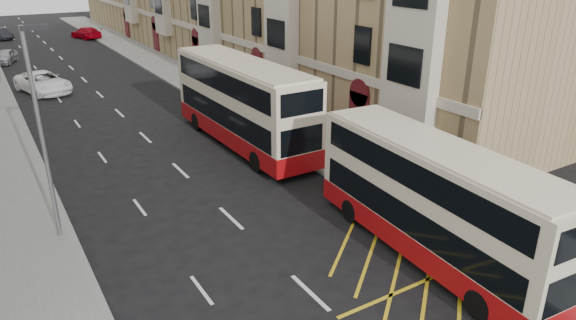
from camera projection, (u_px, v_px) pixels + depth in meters
pavement_right at (213, 91)px, 41.29m from camera, size 4.00×120.00×0.15m
kerb_right at (190, 94)px, 40.32m from camera, size 0.25×120.00×0.15m
kerb_left at (21, 118)px, 34.51m from camera, size 0.25×120.00×0.15m
road_markings at (73, 69)px, 49.30m from camera, size 10.00×110.00×0.01m
guard_railing at (414, 204)px, 20.97m from camera, size 0.06×6.56×1.01m
street_lamp_near at (41, 125)px, 18.39m from camera, size 0.93×0.18×8.00m
double_decker_front at (434, 201)px, 18.20m from camera, size 3.20×10.94×4.31m
double_decker_rear at (242, 103)px, 29.01m from camera, size 2.91×12.29×4.89m
pedestrian_near at (524, 228)px, 18.67m from camera, size 0.78×0.64×1.83m
pedestrian_mid at (509, 199)px, 20.97m from camera, size 0.88×0.68×1.79m
pedestrian_far at (477, 216)px, 19.74m from camera, size 1.04×0.86×1.67m
white_van at (43, 82)px, 40.83m from camera, size 4.15×6.44×1.65m
car_silver at (5, 57)px, 51.79m from camera, size 2.97×4.38×1.38m
car_dark at (1, 34)px, 66.16m from camera, size 2.76×4.51×1.40m
car_red at (86, 33)px, 66.89m from camera, size 3.53×5.56×1.50m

